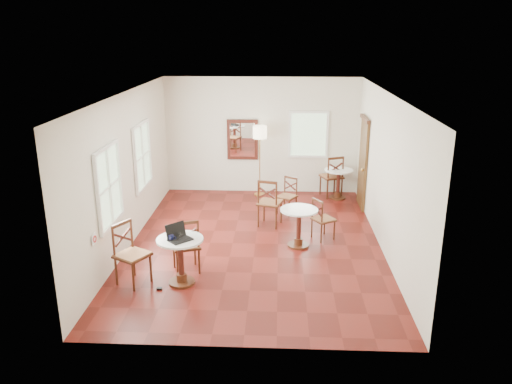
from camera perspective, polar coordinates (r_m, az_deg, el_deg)
ground at (r=10.26m, az=-0.08°, el=-5.84°), size 7.00×7.00×0.00m
room_shell at (r=9.92m, az=-0.36°, el=4.85°), size 5.02×7.02×3.01m
cafe_table_near at (r=8.62m, az=-8.50°, el=-7.14°), size 0.78×0.78×0.83m
cafe_table_mid at (r=9.99m, az=4.85°, el=-3.55°), size 0.74×0.74×0.79m
cafe_table_back at (r=12.96m, az=9.27°, el=1.26°), size 0.72×0.72×0.76m
chair_near_a at (r=9.02m, az=-7.89°, el=-5.97°), size 0.60×0.60×1.02m
chair_near_b at (r=8.79m, az=-13.92°, el=-6.80°), size 0.67×0.67×1.07m
chair_mid_a at (r=11.01m, az=1.54°, el=-1.18°), size 0.61×0.61×1.07m
chair_mid_b at (r=10.42m, az=7.51°, el=-3.03°), size 0.55×0.55×0.87m
chair_back_a at (r=13.09m, az=8.57°, el=1.78°), size 0.65×0.65×1.09m
chair_back_b at (r=11.79m, az=3.57°, el=-0.44°), size 0.54×0.54×0.86m
floor_lamp at (r=12.80m, az=0.44°, el=6.24°), size 0.35×0.35×1.82m
laptop at (r=8.44m, az=-8.76°, el=-4.90°), size 0.47×0.47×0.26m
mouse at (r=8.38m, az=-8.72°, el=-5.39°), size 0.10×0.06×0.04m
navy_mug at (r=8.41m, az=-9.54°, el=-5.12°), size 0.13×0.08×0.10m
water_glass at (r=8.45m, az=-8.54°, el=-4.92°), size 0.07×0.07×0.11m
power_adapter at (r=8.70m, az=-10.86°, el=-10.67°), size 0.09×0.05×0.04m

